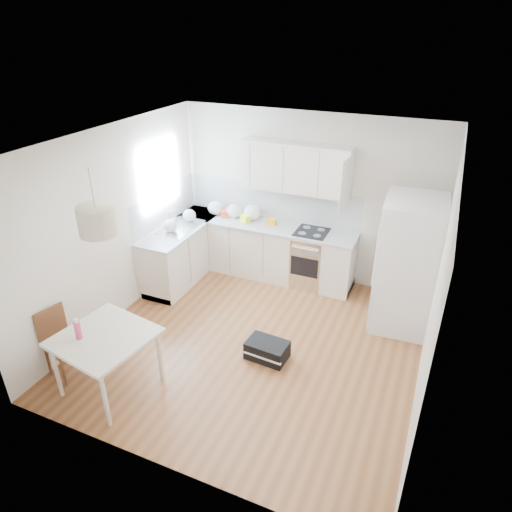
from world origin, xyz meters
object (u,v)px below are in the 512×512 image
at_px(refrigerator, 408,265).
at_px(gym_bag, 267,350).
at_px(dining_table, 105,342).
at_px(dining_chair, 64,344).

height_order(refrigerator, gym_bag, refrigerator).
bearing_deg(dining_table, refrigerator, 52.75).
bearing_deg(gym_bag, dining_table, -135.94).
xyz_separation_m(refrigerator, gym_bag, (-1.45, -1.50, -0.81)).
bearing_deg(dining_chair, refrigerator, 51.07).
bearing_deg(dining_table, dining_chair, -170.17).
bearing_deg(dining_chair, dining_table, 13.92).
bearing_deg(refrigerator, dining_chair, -145.92).
height_order(dining_table, dining_chair, dining_chair).
relative_size(refrigerator, dining_table, 1.67).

